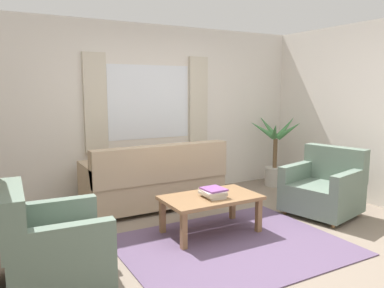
% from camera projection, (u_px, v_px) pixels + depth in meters
% --- Properties ---
extents(ground_plane, '(6.24, 6.24, 0.00)m').
position_uv_depth(ground_plane, '(233.00, 246.00, 4.02)').
color(ground_plane, gray).
extents(wall_back, '(5.32, 0.12, 2.60)m').
position_uv_depth(wall_back, '(148.00, 112.00, 5.78)').
color(wall_back, silver).
rests_on(wall_back, ground_plane).
extents(window_with_curtains, '(1.98, 0.07, 1.40)m').
position_uv_depth(window_with_curtains, '(150.00, 102.00, 5.69)').
color(window_with_curtains, white).
extents(area_rug, '(2.30, 1.81, 0.01)m').
position_uv_depth(area_rug, '(233.00, 245.00, 4.02)').
color(area_rug, '#604C6B').
rests_on(area_rug, ground_plane).
extents(couch, '(1.90, 0.82, 0.92)m').
position_uv_depth(couch, '(155.00, 182.00, 5.25)').
color(couch, tan).
rests_on(couch, ground_plane).
extents(armchair_left, '(0.87, 0.88, 0.88)m').
position_uv_depth(armchair_left, '(50.00, 246.00, 3.17)').
color(armchair_left, slate).
rests_on(armchair_left, ground_plane).
extents(armchair_right, '(0.99, 1.01, 0.88)m').
position_uv_depth(armchair_right, '(324.00, 188.00, 5.00)').
color(armchair_right, slate).
rests_on(armchair_right, ground_plane).
extents(coffee_table, '(1.10, 0.64, 0.44)m').
position_uv_depth(coffee_table, '(211.00, 201.00, 4.33)').
color(coffee_table, olive).
rests_on(coffee_table, ground_plane).
extents(book_stack_on_table, '(0.27, 0.31, 0.10)m').
position_uv_depth(book_stack_on_table, '(213.00, 192.00, 4.28)').
color(book_stack_on_table, beige).
rests_on(book_stack_on_table, coffee_table).
extents(potted_plant, '(0.87, 0.97, 1.21)m').
position_uv_depth(potted_plant, '(275.00, 156.00, 6.46)').
color(potted_plant, '#B7B2A8').
rests_on(potted_plant, ground_plane).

